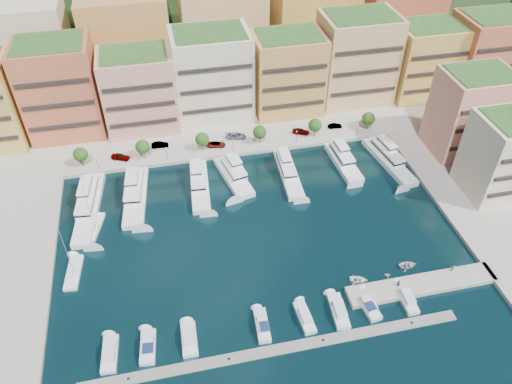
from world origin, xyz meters
The scene contains 59 objects.
ground centered at (0.00, 0.00, 0.00)m, with size 400.00×400.00×0.00m, color black.
north_quay centered at (0.00, 62.00, 0.00)m, with size 220.00×64.00×2.00m, color #9E998E.
hillside centered at (0.00, 110.00, 0.00)m, with size 240.00×40.00×58.00m, color #1C3716.
south_pontoon centered at (-3.00, -30.00, 0.00)m, with size 72.00×2.20×0.35m, color gray.
finger_pier centered at (30.00, -22.00, 0.00)m, with size 32.00×5.00×2.00m, color #9E998E.
apartment_1 centered at (-44.00, 51.99, 14.31)m, with size 20.00×16.50×26.80m.
apartment_2 centered at (-23.00, 49.99, 12.31)m, with size 20.00×15.50×22.80m.
apartment_3 centered at (-2.00, 51.99, 13.81)m, with size 22.00×16.50×25.80m.
apartment_4 centered at (20.00, 49.99, 12.81)m, with size 20.00×15.50×23.80m.
apartment_5 centered at (42.00, 51.99, 14.31)m, with size 22.00×16.50×26.80m.
apartment_6 centered at (64.00, 49.99, 12.31)m, with size 20.00×15.50×22.80m.
apartment_7 centered at (84.00, 47.99, 13.31)m, with size 22.00×16.50×24.80m.
apartment_east_a centered at (62.00, 19.99, 12.31)m, with size 18.00×14.50×22.80m.
apartment_east_b centered at (62.00, 1.99, 11.31)m, with size 18.00×14.50×20.80m.
backblock_0 centered at (-55.00, 74.00, 16.00)m, with size 26.00×18.00×30.00m, color #F3EBBC.
backblock_1 centered at (-25.00, 74.00, 16.00)m, with size 26.00×18.00×30.00m, color tan.
backblock_2 centered at (5.00, 74.00, 16.00)m, with size 26.00×18.00×30.00m, color tan.
backblock_3 centered at (35.00, 74.00, 16.00)m, with size 26.00×18.00×30.00m, color #E5B354.
backblock_4 centered at (65.00, 74.00, 16.00)m, with size 26.00×18.00×30.00m, color #C46941.
tree_0 centered at (-40.00, 33.50, 4.74)m, with size 3.80×3.80×5.65m.
tree_1 centered at (-24.00, 33.50, 4.74)m, with size 3.80×3.80×5.65m.
tree_2 centered at (-8.00, 33.50, 4.74)m, with size 3.80×3.80×5.65m.
tree_3 centered at (8.00, 33.50, 4.74)m, with size 3.80×3.80×5.65m.
tree_4 centered at (24.00, 33.50, 4.74)m, with size 3.80×3.80×5.65m.
tree_5 centered at (40.00, 33.50, 4.74)m, with size 3.80×3.80×5.65m.
lamppost_0 centered at (-36.00, 31.20, 3.83)m, with size 0.30×0.30×4.20m.
lamppost_1 centered at (-18.00, 31.20, 3.83)m, with size 0.30×0.30×4.20m.
lamppost_2 centered at (0.00, 31.20, 3.83)m, with size 0.30×0.30×4.20m.
lamppost_3 centered at (18.00, 31.20, 3.83)m, with size 0.30×0.30×4.20m.
lamppost_4 centered at (36.00, 31.20, 3.83)m, with size 0.30×0.30×4.20m.
yacht_0 centered at (-38.08, 17.38, 1.21)m, with size 7.31×25.71×7.30m.
yacht_1 centered at (-26.87, 18.94, 1.09)m, with size 7.24×22.24×7.30m.
yacht_2 centered at (-10.86, 19.87, 1.21)m, with size 5.88×20.22×7.30m.
yacht_3 centered at (-1.74, 21.25, 1.21)m, with size 8.13×17.54×7.30m.
yacht_4 centered at (12.43, 19.71, 1.09)m, with size 5.15×20.34×7.30m.
yacht_5 centered at (28.18, 21.10, 1.21)m, with size 5.30×17.44×7.30m.
yacht_6 centered at (40.32, 19.08, 1.21)m, with size 7.39×22.05×7.30m.
cruiser_0 centered at (-33.17, -24.58, 0.55)m, with size 3.34×7.76×2.55m.
cruiser_1 centered at (-26.26, -24.60, 0.57)m, with size 3.47×7.46×2.66m.
cruiser_2 centered at (-18.58, -24.58, 0.55)m, with size 3.05×7.28×2.55m.
cruiser_4 centered at (-4.51, -24.60, 0.57)m, with size 2.90×7.66×2.66m.
cruiser_5 centered at (4.01, -24.58, 0.55)m, with size 2.84×7.57×2.55m.
cruiser_6 centered at (10.96, -24.59, 0.55)m, with size 3.30×8.45×2.55m.
cruiser_7 centered at (17.15, -24.60, 0.57)m, with size 3.38×7.54×2.66m.
cruiser_8 centered at (25.37, -24.58, 0.55)m, with size 2.60×7.79×2.55m.
sailboat_2 centered at (-36.76, 9.88, 0.31)m, with size 4.91×9.35×13.20m.
sailboat_1 centered at (-40.73, -3.20, 0.31)m, with size 3.77×9.61×13.20m.
tender_1 centered at (24.20, -17.93, 0.37)m, with size 1.20×1.40×0.74m, color beige.
tender_3 centered at (38.91, -18.92, 0.36)m, with size 1.17×1.35×0.71m, color beige.
tender_0 centered at (17.77, -17.91, 0.40)m, with size 2.74×3.84×0.80m, color white.
tender_2 centered at (29.58, -16.43, 0.41)m, with size 2.80×3.92×0.81m, color silver.
car_0 centered at (-30.26, 34.26, 1.84)m, with size 1.99×4.95×1.69m, color gray.
car_1 centered at (-19.50, 37.59, 1.78)m, with size 1.64×4.71×1.55m, color gray.
car_2 centered at (-4.00, 34.59, 1.69)m, with size 2.29×4.96×1.38m, color gray.
car_3 centered at (1.93, 37.41, 1.83)m, with size 2.33×5.73×1.66m, color gray.
car_4 centered at (20.62, 35.64, 1.81)m, with size 1.91×4.75×1.62m, color gray.
car_5 centered at (31.20, 36.32, 1.66)m, with size 1.41×4.03×1.33m, color gray.
person_0 centered at (24.75, -21.60, 1.93)m, with size 0.68×0.44×1.85m, color #283150.
person_1 centered at (37.49, -20.23, 1.80)m, with size 0.78×0.60×1.60m, color #433428.
Camera 1 is at (-17.46, -78.23, 83.03)m, focal length 35.00 mm.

